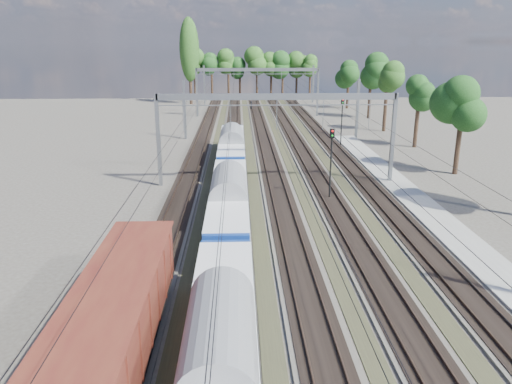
{
  "coord_description": "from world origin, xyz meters",
  "views": [
    {
      "loc": [
        -3.71,
        -18.05,
        13.73
      ],
      "look_at": [
        -2.43,
        18.11,
        2.8
      ],
      "focal_mm": 35.0,
      "sensor_mm": 36.0,
      "label": 1
    }
  ],
  "objects_px": {
    "emu_train": "(229,196)",
    "freight_boxcar": "(115,322)",
    "signal_near": "(331,155)",
    "worker": "(251,106)",
    "signal_far": "(342,116)"
  },
  "relations": [
    {
      "from": "freight_boxcar",
      "to": "worker",
      "type": "height_order",
      "value": "freight_boxcar"
    },
    {
      "from": "emu_train",
      "to": "freight_boxcar",
      "type": "relative_size",
      "value": 3.97
    },
    {
      "from": "signal_near",
      "to": "worker",
      "type": "bearing_deg",
      "value": 117.03
    },
    {
      "from": "signal_near",
      "to": "emu_train",
      "type": "bearing_deg",
      "value": -121.47
    },
    {
      "from": "worker",
      "to": "emu_train",
      "type": "bearing_deg",
      "value": -161.69
    },
    {
      "from": "freight_boxcar",
      "to": "worker",
      "type": "xyz_separation_m",
      "value": [
        8.04,
        85.95,
        -1.48
      ]
    },
    {
      "from": "signal_near",
      "to": "signal_far",
      "type": "height_order",
      "value": "signal_far"
    },
    {
      "from": "emu_train",
      "to": "freight_boxcar",
      "type": "height_order",
      "value": "emu_train"
    },
    {
      "from": "worker",
      "to": "signal_near",
      "type": "bearing_deg",
      "value": -153.66
    },
    {
      "from": "emu_train",
      "to": "signal_far",
      "type": "bearing_deg",
      "value": 64.13
    },
    {
      "from": "signal_far",
      "to": "freight_boxcar",
      "type": "bearing_deg",
      "value": -136.18
    },
    {
      "from": "emu_train",
      "to": "freight_boxcar",
      "type": "xyz_separation_m",
      "value": [
        -4.5,
        -17.65,
        -0.07
      ]
    },
    {
      "from": "emu_train",
      "to": "worker",
      "type": "height_order",
      "value": "emu_train"
    },
    {
      "from": "freight_boxcar",
      "to": "signal_near",
      "type": "xyz_separation_m",
      "value": [
        13.5,
        24.33,
        1.65
      ]
    },
    {
      "from": "emu_train",
      "to": "signal_near",
      "type": "bearing_deg",
      "value": 36.57
    }
  ]
}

